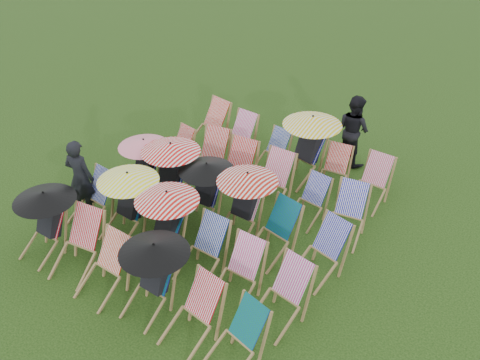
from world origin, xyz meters
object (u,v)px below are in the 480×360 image
Objects in this scene: person_left at (80,177)px; deckchair_5 at (235,340)px; deckchair_0 at (44,222)px; deckchair_29 at (371,182)px; person_rear at (354,130)px.

deckchair_5 is at bearing 150.66° from person_left.
deckchair_0 is at bearing -168.15° from deckchair_5.
deckchair_5 is 4.56m from person_left.
person_rear is at bearing 130.16° from deckchair_29.
person_left reaches higher than deckchair_0.
deckchair_0 is 0.78× the size of person_rear.
deckchair_0 is 4.00m from deckchair_5.
person_rear reaches higher than deckchair_5.
deckchair_5 is (4.00, 0.04, -0.19)m from deckchair_0.
deckchair_0 is at bearing 84.84° from person_rear.
deckchair_0 is 1.23m from person_left.
person_rear reaches higher than person_left.
deckchair_29 is (-0.10, 4.61, 0.01)m from deckchair_5.
person_left is 0.99× the size of person_rear.
deckchair_0 is 6.51m from person_rear.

